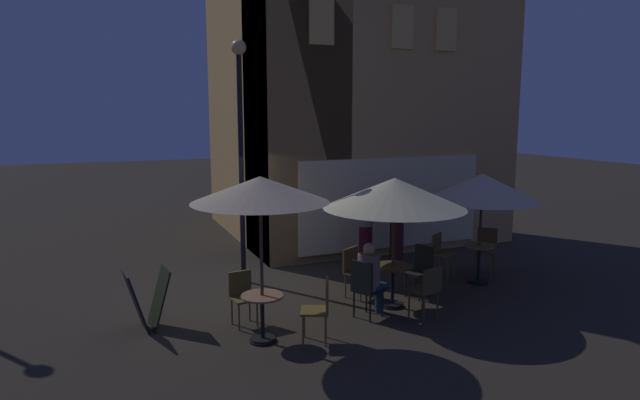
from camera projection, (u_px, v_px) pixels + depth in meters
ground_plane at (235, 293)px, 10.31m from camera, size 60.00×60.00×0.00m
cafe_building at (327, 98)px, 13.97m from camera, size 6.61×6.26×7.38m
street_lamp_near_corner at (240, 129)px, 10.53m from camera, size 0.29×0.29×4.68m
menu_sandwich_board at (147, 299)px, 8.54m from camera, size 0.71×0.62×0.93m
cafe_table_0 at (393, 278)px, 9.51m from camera, size 0.66×0.66×0.74m
cafe_table_1 at (262, 310)px, 8.06m from camera, size 0.62×0.62×0.71m
cafe_table_2 at (479, 258)px, 10.83m from camera, size 0.61×0.61×0.77m
patio_umbrella_0 at (395, 194)px, 9.28m from camera, size 2.43×2.43×2.25m
patio_umbrella_1 at (260, 191)px, 7.78m from camera, size 1.98×1.98×2.45m
patio_umbrella_2 at (482, 187)px, 10.61m from camera, size 2.16×2.16×2.18m
cafe_chair_0 at (428, 287)px, 8.89m from camera, size 0.49×0.49×0.89m
cafe_chair_1 at (421, 267)px, 10.05m from camera, size 0.50×0.50×0.93m
cafe_chair_2 at (355, 268)px, 10.03m from camera, size 0.57×0.57×0.90m
cafe_chair_3 at (365, 285)px, 8.93m from camera, size 0.56×0.56×0.98m
cafe_chair_4 at (321, 305)px, 8.03m from camera, size 0.53×0.53×0.95m
cafe_chair_5 at (242, 293)px, 8.72m from camera, size 0.43×0.43×0.85m
cafe_chair_6 at (441, 250)px, 11.30m from camera, size 0.54×0.54×0.88m
cafe_chair_7 at (486, 246)px, 11.57m from camera, size 0.57×0.57×0.93m
patron_seated_0 at (370, 275)px, 9.02m from camera, size 0.55×0.49×1.26m
patron_standing_1 at (366, 228)px, 11.90m from camera, size 0.34×0.34×1.70m
patron_standing_2 at (397, 223)px, 12.29m from camera, size 0.36×0.36×1.79m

